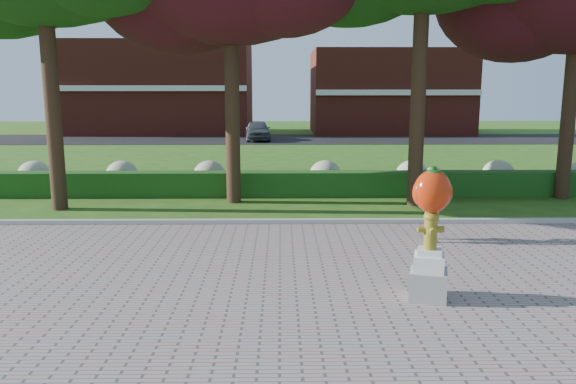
{
  "coord_description": "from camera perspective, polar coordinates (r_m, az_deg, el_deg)",
  "views": [
    {
      "loc": [
        -0.53,
        -11.13,
        3.48
      ],
      "look_at": [
        -0.38,
        1.0,
        1.23
      ],
      "focal_mm": 35.0,
      "sensor_mm": 36.0,
      "label": 1
    }
  ],
  "objects": [
    {
      "name": "building_right",
      "position": [
        45.93,
        10.14,
        9.96
      ],
      "size": [
        12.0,
        8.0,
        6.4
      ],
      "primitive_type": "cube",
      "color": "maroon",
      "rests_on": "ground"
    },
    {
      "name": "building_left",
      "position": [
        46.11,
        -12.78,
        10.24
      ],
      "size": [
        14.0,
        8.0,
        7.0
      ],
      "primitive_type": "cube",
      "color": "maroon",
      "rests_on": "ground"
    },
    {
      "name": "walkway",
      "position": [
        7.94,
        3.31,
        -15.35
      ],
      "size": [
        40.0,
        14.0,
        0.04
      ],
      "primitive_type": "cube",
      "color": "gray",
      "rests_on": "ground"
    },
    {
      "name": "hydrangea_row",
      "position": [
        19.38,
        2.55,
        1.77
      ],
      "size": [
        20.1,
        1.1,
        0.99
      ],
      "color": "#9CA27B",
      "rests_on": "ground"
    },
    {
      "name": "hydrant_sculpture",
      "position": [
        9.43,
        14.29,
        -3.75
      ],
      "size": [
        0.74,
        0.74,
        2.21
      ],
      "rotation": [
        0.0,
        0.0,
        -0.28
      ],
      "color": "gray",
      "rests_on": "walkway"
    },
    {
      "name": "street",
      "position": [
        39.28,
        0.06,
        5.4
      ],
      "size": [
        50.0,
        8.0,
        0.02
      ],
      "primitive_type": "cube",
      "color": "black",
      "rests_on": "ground"
    },
    {
      "name": "curb",
      "position": [
        14.54,
        1.4,
        -3.06
      ],
      "size": [
        40.0,
        0.18,
        0.15
      ],
      "primitive_type": "cube",
      "color": "#ADADA5",
      "rests_on": "ground"
    },
    {
      "name": "parked_car",
      "position": [
        38.22,
        -3.1,
        6.29
      ],
      "size": [
        1.91,
        4.1,
        1.36
      ],
      "primitive_type": "imported",
      "rotation": [
        0.0,
        0.0,
        0.08
      ],
      "color": "#46494F",
      "rests_on": "street"
    },
    {
      "name": "lawn_hedge",
      "position": [
        18.39,
        0.95,
        0.84
      ],
      "size": [
        24.0,
        0.7,
        0.8
      ],
      "primitive_type": "cube",
      "color": "#1F4313",
      "rests_on": "ground"
    },
    {
      "name": "ground",
      "position": [
        11.67,
        1.94,
        -6.87
      ],
      "size": [
        100.0,
        100.0,
        0.0
      ],
      "primitive_type": "plane",
      "color": "#295715",
      "rests_on": "ground"
    },
    {
      "name": "woman",
      "position": [
        13.15,
        14.58,
        -1.18
      ],
      "size": [
        0.46,
        0.66,
        1.71
      ],
      "primitive_type": "imported",
      "rotation": [
        0.0,
        0.0,
        1.49
      ],
      "color": "#AA7261",
      "rests_on": "walkway"
    }
  ]
}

